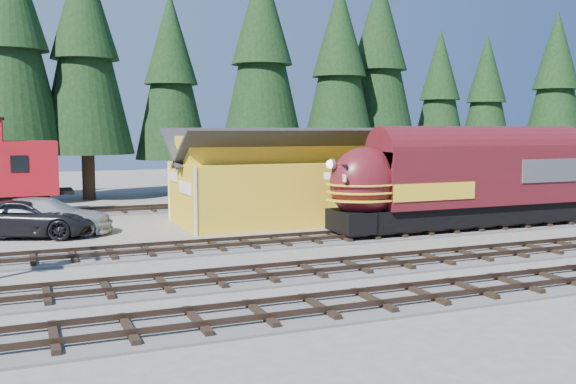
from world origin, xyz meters
name	(u,v)px	position (x,y,z in m)	size (l,w,h in m)	color
ground	(382,254)	(0.00, 0.00, 0.00)	(120.00, 120.00, 0.00)	#6B665B
track_siding	(505,226)	(10.00, 4.00, 0.06)	(68.00, 3.20, 0.33)	#4C4947
track_spur	(90,213)	(-10.00, 18.00, 0.06)	(32.00, 3.20, 0.33)	#4C4947
depot	(286,169)	(0.00, 10.50, 2.96)	(12.80, 7.00, 5.30)	gold
conifer_backdrop	(255,66)	(3.53, 25.43, 10.16)	(80.73, 21.86, 17.11)	black
locomotive	(454,185)	(6.62, 4.00, 2.39)	(14.85, 2.95, 4.04)	black
pickup_truck_a	(29,218)	(-13.51, 10.43, 0.90)	(3.00, 6.51, 1.81)	black
pickup_truck_b	(46,216)	(-12.73, 10.69, 0.92)	(2.58, 6.35, 1.84)	#ABAEB3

